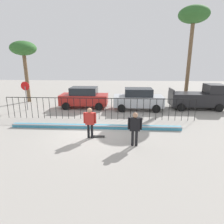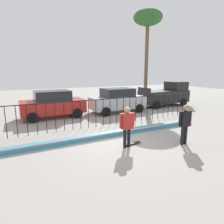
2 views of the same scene
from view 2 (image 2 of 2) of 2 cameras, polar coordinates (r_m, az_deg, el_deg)
ground_plane at (r=9.13m, az=2.45°, el=-8.78°), size 60.00×60.00×0.00m
bowl_coping_ledge at (r=9.87m, az=-0.25°, el=-6.41°), size 11.00×0.40×0.27m
perimeter_fence at (r=11.40m, az=-4.77°, el=0.67°), size 14.04×0.04×1.62m
skateboarder at (r=8.22m, az=4.43°, el=-3.34°), size 0.72×0.27×1.78m
skateboard at (r=8.86m, az=6.04°, el=-9.08°), size 0.80×0.20×0.07m
camera_operator at (r=9.11m, az=20.63°, el=-2.49°), size 0.73×0.27×1.79m
parked_car_red at (r=14.23m, az=-16.93°, el=2.29°), size 4.30×2.12×1.90m
parked_car_silver at (r=15.44m, az=1.62°, el=3.52°), size 4.30×2.12×1.90m
pickup_truck at (r=19.10m, az=15.49°, el=4.90°), size 4.70×2.12×2.24m
palm_tree_tall at (r=21.35m, az=10.44°, el=24.76°), size 2.84×2.84×9.15m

